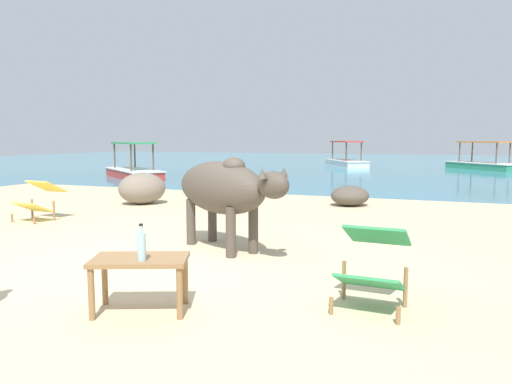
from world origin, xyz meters
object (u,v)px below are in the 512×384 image
object	(u,v)px
boat_green	(483,163)
boat_white	(346,161)
cow	(223,189)
deck_chair_near	(373,260)
deck_chair_far	(40,198)
boat_red	(133,170)
low_bench_table	(140,267)
bottle	(141,246)

from	to	relation	value
boat_green	boat_white	world-z (taller)	same
cow	boat_green	distance (m)	19.47
deck_chair_near	cow	bearing A→B (deg)	-121.62
cow	deck_chair_far	world-z (taller)	cow
cow	boat_red	world-z (taller)	boat_red
low_bench_table	deck_chair_far	world-z (taller)	deck_chair_far
boat_white	boat_red	xyz separation A→B (m)	(-5.89, -9.97, 0.00)
low_bench_table	bottle	world-z (taller)	bottle
bottle	boat_red	bearing A→B (deg)	125.28
low_bench_table	bottle	distance (m)	0.23
deck_chair_far	deck_chair_near	bearing A→B (deg)	72.19
low_bench_table	boat_white	bearing A→B (deg)	73.61
boat_white	boat_red	world-z (taller)	same
cow	low_bench_table	size ratio (longest dim) A/B	2.30
deck_chair_near	boat_green	world-z (taller)	boat_green
low_bench_table	deck_chair_far	bearing A→B (deg)	120.69
low_bench_table	boat_green	xyz separation A→B (m)	(4.14, 21.19, -0.12)
boat_white	boat_red	distance (m)	11.58
deck_chair_far	bottle	bearing A→B (deg)	56.36
low_bench_table	boat_green	world-z (taller)	boat_green
deck_chair_far	boat_white	distance (m)	18.40
cow	bottle	size ratio (longest dim) A/B	6.76
boat_green	boat_red	world-z (taller)	same
cow	boat_green	size ratio (longest dim) A/B	0.57
deck_chair_near	boat_red	size ratio (longest dim) A/B	0.22
deck_chair_near	boat_green	bearing A→B (deg)	176.60
low_bench_table	boat_red	world-z (taller)	boat_red
boat_white	boat_red	bearing A→B (deg)	119.96
deck_chair_near	deck_chair_far	world-z (taller)	same
deck_chair_far	boat_green	size ratio (longest dim) A/B	0.23
bottle	boat_red	world-z (taller)	boat_red
cow	boat_green	xyz separation A→B (m)	(4.43, 18.95, -0.53)
boat_green	cow	bearing A→B (deg)	-54.44
deck_chair_far	boat_white	bearing A→B (deg)	177.49
deck_chair_far	boat_red	world-z (taller)	boat_red
deck_chair_far	boat_green	distance (m)	19.87
cow	low_bench_table	distance (m)	2.30
bottle	boat_green	bearing A→B (deg)	79.21
bottle	boat_white	distance (m)	21.66
bottle	deck_chair_far	distance (m)	5.35
deck_chair_far	boat_green	bearing A→B (deg)	158.88
boat_white	deck_chair_far	bearing A→B (deg)	144.43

